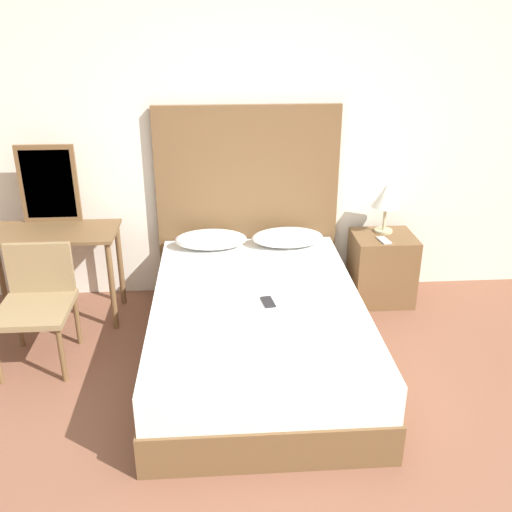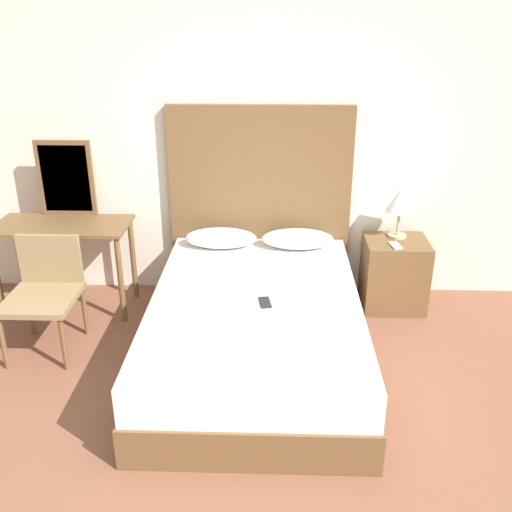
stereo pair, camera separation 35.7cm
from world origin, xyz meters
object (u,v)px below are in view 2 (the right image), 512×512
at_px(phone_on_bed, 265,302).
at_px(chair, 45,287).
at_px(vanity_desk, 64,238).
at_px(bed, 255,329).
at_px(nightstand, 394,274).
at_px(phone_on_nightstand, 395,245).
at_px(table_lamp, 401,201).

bearing_deg(phone_on_bed, chair, 170.90).
xyz_separation_m(phone_on_bed, vanity_desk, (-1.59, 0.81, 0.11)).
xyz_separation_m(bed, chair, (-1.48, 0.16, 0.21)).
distance_m(phone_on_bed, nightstand, 1.40).
relative_size(phone_on_nightstand, vanity_desk, 0.15).
height_order(bed, phone_on_bed, phone_on_bed).
relative_size(nightstand, phone_on_nightstand, 3.58).
distance_m(phone_on_nightstand, vanity_desk, 2.58).
bearing_deg(phone_on_nightstand, chair, -167.30).
relative_size(nightstand, chair, 0.72).
distance_m(bed, phone_on_bed, 0.28).
bearing_deg(phone_on_nightstand, nightstand, 71.89).
height_order(bed, chair, chair).
height_order(phone_on_bed, table_lamp, table_lamp).
relative_size(vanity_desk, chair, 1.30).
xyz_separation_m(phone_on_nightstand, vanity_desk, (-2.58, -0.01, 0.03)).
xyz_separation_m(bed, table_lamp, (1.11, 0.93, 0.63)).
relative_size(bed, phone_on_nightstand, 13.33).
xyz_separation_m(bed, phone_on_bed, (0.07, -0.09, 0.26)).
bearing_deg(phone_on_bed, vanity_desk, 153.07).
bearing_deg(phone_on_bed, bed, 127.33).
bearing_deg(nightstand, bed, -142.29).
height_order(phone_on_bed, vanity_desk, vanity_desk).
distance_m(bed, table_lamp, 1.58).
bearing_deg(nightstand, table_lamp, 81.38).
bearing_deg(vanity_desk, table_lamp, 4.55).
relative_size(bed, vanity_desk, 2.06).
xyz_separation_m(nightstand, table_lamp, (0.01, 0.09, 0.58)).
xyz_separation_m(nightstand, chair, (-2.58, -0.68, 0.17)).
bearing_deg(nightstand, chair, -165.17).
bearing_deg(phone_on_bed, phone_on_nightstand, 39.61).
relative_size(phone_on_bed, vanity_desk, 0.15).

